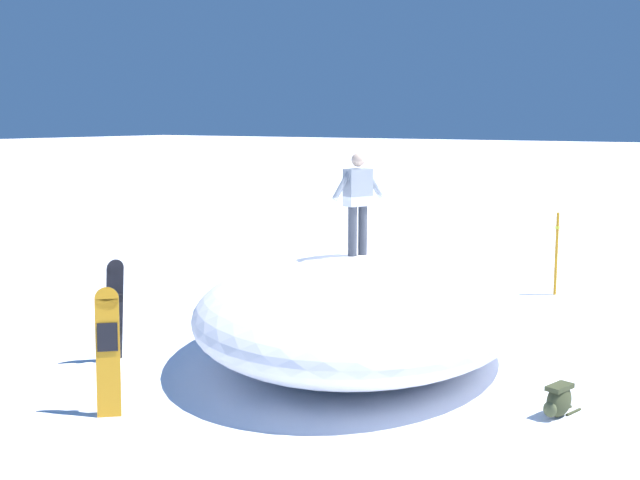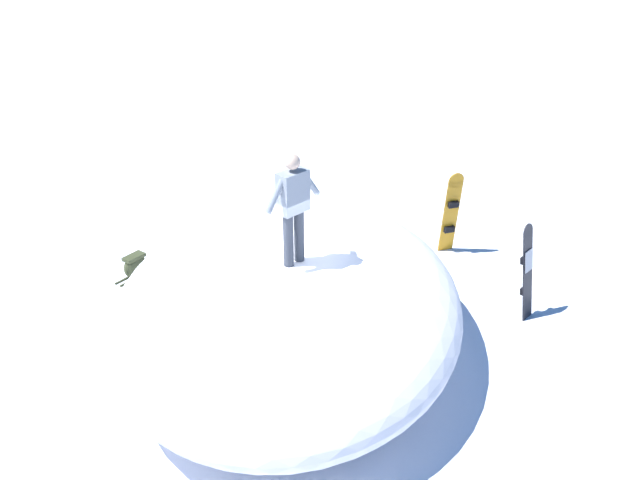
# 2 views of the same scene
# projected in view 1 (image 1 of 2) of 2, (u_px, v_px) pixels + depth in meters

# --- Properties ---
(ground) EXTENTS (240.00, 240.00, 0.00)m
(ground) POSITION_uv_depth(u_px,v_px,m) (376.00, 355.00, 12.79)
(ground) COLOR white
(snow_mound) EXTENTS (7.83, 6.83, 1.57)m
(snow_mound) POSITION_uv_depth(u_px,v_px,m) (362.00, 307.00, 12.58)
(snow_mound) COLOR white
(snow_mound) RESTS_ON ground
(snowboarder_standing) EXTENTS (0.94, 0.44, 1.59)m
(snowboarder_standing) POSITION_uv_depth(u_px,v_px,m) (358.00, 198.00, 12.52)
(snowboarder_standing) COLOR #333842
(snowboarder_standing) RESTS_ON snow_mound
(snowboard_primary_upright) EXTENTS (0.33, 0.29, 1.60)m
(snowboard_primary_upright) POSITION_uv_depth(u_px,v_px,m) (115.00, 309.00, 12.32)
(snowboard_primary_upright) COLOR black
(snowboard_primary_upright) RESTS_ON ground
(snowboard_secondary_upright) EXTENTS (0.37, 0.38, 1.61)m
(snowboard_secondary_upright) POSITION_uv_depth(u_px,v_px,m) (108.00, 349.00, 10.12)
(snowboard_secondary_upright) COLOR orange
(snowboard_secondary_upright) RESTS_ON ground
(backpack_near) EXTENTS (0.69, 0.35, 0.42)m
(backpack_near) POSITION_uv_depth(u_px,v_px,m) (558.00, 400.00, 10.10)
(backpack_near) COLOR #383D23
(backpack_near) RESTS_ON ground
(trail_marker_pole) EXTENTS (0.10, 0.10, 1.74)m
(trail_marker_pole) POSITION_uv_depth(u_px,v_px,m) (556.00, 252.00, 17.01)
(trail_marker_pole) COLOR orange
(trail_marker_pole) RESTS_ON ground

